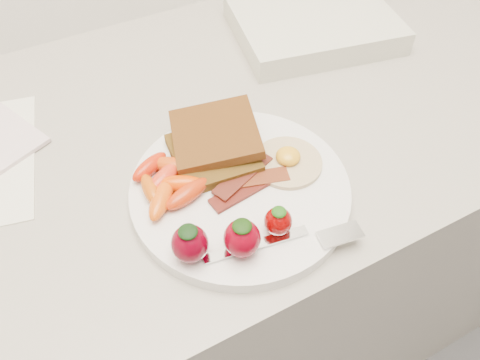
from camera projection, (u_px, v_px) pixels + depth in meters
name	position (u px, v px, depth m)	size (l,w,h in m)	color
counter	(197.00, 282.00, 1.00)	(2.00, 0.60, 0.90)	gray
plate	(240.00, 190.00, 0.58)	(0.27, 0.27, 0.02)	white
toast_lower	(213.00, 154.00, 0.59)	(0.10, 0.10, 0.01)	#352107
toast_upper	(215.00, 134.00, 0.60)	(0.11, 0.11, 0.01)	black
fried_egg	(288.00, 161.00, 0.59)	(0.11, 0.11, 0.02)	beige
bacon_strips	(246.00, 182.00, 0.57)	(0.11, 0.06, 0.01)	black
baby_carrots	(168.00, 182.00, 0.56)	(0.10, 0.11, 0.02)	red
strawberries	(229.00, 237.00, 0.50)	(0.13, 0.06, 0.05)	#58000F
fork	(295.00, 240.00, 0.52)	(0.18, 0.06, 0.00)	silver
appliance	(313.00, 24.00, 0.80)	(0.26, 0.21, 0.04)	beige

